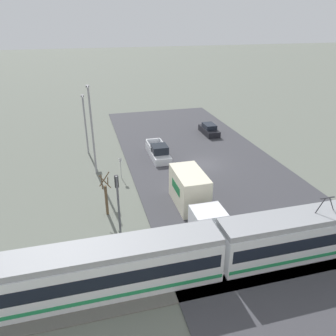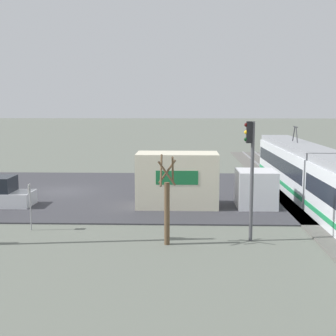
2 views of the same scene
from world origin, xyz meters
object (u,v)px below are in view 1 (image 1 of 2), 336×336
pickup_truck (158,152)px  no_parking_sign (121,166)px  traffic_light_pole (118,199)px  light_rail_tram (219,249)px  street_tree (106,196)px  box_truck (193,196)px  sedan_car_0 (209,130)px  street_lamp_near_crossing (92,126)px  street_lamp_mid_block (85,121)px

pickup_truck → no_parking_sign: bearing=40.7°
traffic_light_pole → pickup_truck: bearing=-113.8°
light_rail_tram → street_tree: (6.63, -8.88, 0.12)m
box_truck → sedan_car_0: (-9.03, -19.15, -0.86)m
pickup_truck → traffic_light_pole: (6.54, 14.83, 2.74)m
sedan_car_0 → street_tree: (16.39, 17.66, 1.10)m
pickup_truck → street_lamp_near_crossing: 9.19m
street_lamp_near_crossing → no_parking_sign: size_ratio=4.11×
light_rail_tram → no_parking_sign: size_ratio=13.51×
sedan_car_0 → no_parking_sign: no_parking_sign is taller
street_tree → street_lamp_near_crossing: 9.54m
traffic_light_pole → no_parking_sign: (-1.43, -10.43, -2.09)m
pickup_truck → no_parking_sign: size_ratio=2.57×
light_rail_tram → box_truck: 7.44m
sedan_car_0 → street_tree: bearing=-132.9°
box_truck → sedan_car_0: box_truck is taller
pickup_truck → street_lamp_mid_block: (8.22, -3.95, 3.42)m
light_rail_tram → no_parking_sign: light_rail_tram is taller
no_parking_sign → pickup_truck: bearing=-139.3°
traffic_light_pole → street_lamp_near_crossing: (1.08, -12.53, 1.86)m
sedan_car_0 → street_lamp_mid_block: bearing=-171.6°
sedan_car_0 → street_tree: size_ratio=1.12×
sedan_car_0 → no_parking_sign: bearing=-142.6°
light_rail_tram → traffic_light_pole: traffic_light_pole is taller
box_truck → sedan_car_0: bearing=-115.2°
traffic_light_pole → street_tree: 4.11m
street_tree → box_truck: bearing=168.6°
pickup_truck → street_lamp_mid_block: bearing=-25.7°
box_truck → street_tree: size_ratio=2.06×
sedan_car_0 → traffic_light_pole: size_ratio=0.82×
traffic_light_pole → no_parking_sign: bearing=-97.8°
box_truck → street_tree: street_tree is taller
street_tree → street_lamp_near_crossing: (0.40, -8.85, 3.54)m
no_parking_sign → light_rail_tram: bearing=106.2°
box_truck → pickup_truck: bearing=-89.3°
light_rail_tram → no_parking_sign: (4.53, -15.62, -0.28)m
pickup_truck → street_lamp_near_crossing: size_ratio=0.63×
box_truck → street_lamp_mid_block: (8.37, -16.57, 2.61)m
box_truck → no_parking_sign: box_truck is taller
sedan_car_0 → traffic_light_pole: (15.71, 21.35, 2.79)m
street_lamp_near_crossing → box_truck: bearing=126.9°
street_lamp_mid_block → traffic_light_pole: bearing=95.1°
box_truck → street_tree: (7.36, -1.48, 0.24)m
street_lamp_mid_block → no_parking_sign: (-3.10, 8.35, -2.77)m
traffic_light_pole → sedan_car_0: bearing=-126.4°
traffic_light_pole → no_parking_sign: size_ratio=2.36×
street_tree → light_rail_tram: bearing=126.7°
light_rail_tram → street_tree: size_ratio=7.81×
box_truck → sedan_car_0: 21.18m
light_rail_tram → traffic_light_pole: bearing=-41.1°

